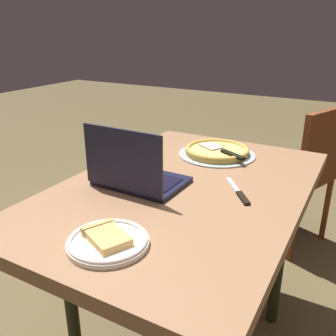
{
  "coord_description": "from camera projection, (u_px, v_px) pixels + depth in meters",
  "views": [
    {
      "loc": [
        1.08,
        0.53,
        1.26
      ],
      "look_at": [
        0.05,
        -0.04,
        0.81
      ],
      "focal_mm": 39.11,
      "sensor_mm": 36.0,
      "label": 1
    }
  ],
  "objects": [
    {
      "name": "dining_table",
      "position": [
        184.0,
        202.0,
        1.33
      ],
      "size": [
        1.22,
        0.81,
        0.73
      ],
      "color": "brown",
      "rests_on": "ground_plane"
    },
    {
      "name": "laptop",
      "position": [
        136.0,
        174.0,
        1.28
      ],
      "size": [
        0.23,
        0.31,
        0.23
      ],
      "color": "black",
      "rests_on": "dining_table"
    },
    {
      "name": "pizza_plate",
      "position": [
        107.0,
        240.0,
        0.95
      ],
      "size": [
        0.22,
        0.22,
        0.04
      ],
      "color": "white",
      "rests_on": "dining_table"
    },
    {
      "name": "pizza_tray",
      "position": [
        217.0,
        151.0,
        1.61
      ],
      "size": [
        0.34,
        0.34,
        0.04
      ],
      "color": "#96A6A5",
      "rests_on": "dining_table"
    },
    {
      "name": "table_knife",
      "position": [
        239.0,
        193.0,
        1.24
      ],
      "size": [
        0.19,
        0.15,
        0.01
      ],
      "color": "#B6B6B9",
      "rests_on": "dining_table"
    },
    {
      "name": "chair_near",
      "position": [
        301.0,
        169.0,
        2.12
      ],
      "size": [
        0.51,
        0.51,
        0.85
      ],
      "color": "brown",
      "rests_on": "ground_plane"
    }
  ]
}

